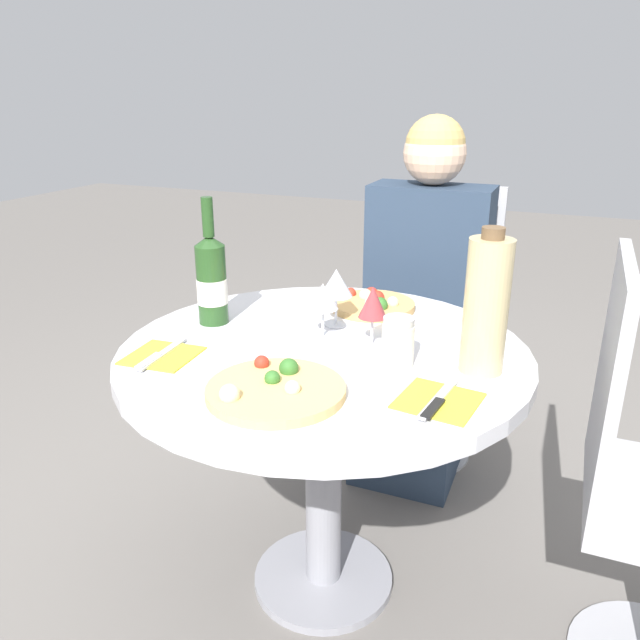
{
  "coord_description": "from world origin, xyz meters",
  "views": [
    {
      "loc": [
        0.52,
        -1.26,
        1.28
      ],
      "look_at": [
        0.02,
        -0.08,
        0.8
      ],
      "focal_mm": 35.0,
      "sensor_mm": 36.0,
      "label": 1
    }
  ],
  "objects": [
    {
      "name": "ground_plane",
      "position": [
        0.0,
        0.0,
        0.0
      ],
      "size": [
        12.0,
        12.0,
        0.0
      ],
      "primitive_type": "plane",
      "color": "slate",
      "rests_on": "ground"
    },
    {
      "name": "dining_table",
      "position": [
        0.0,
        0.0,
        0.58
      ],
      "size": [
        0.97,
        0.97,
        0.7
      ],
      "color": "gray",
      "rests_on": "ground_plane"
    },
    {
      "name": "chair_behind_diner",
      "position": [
        0.07,
        0.83,
        0.47
      ],
      "size": [
        0.43,
        0.43,
        0.97
      ],
      "rotation": [
        0.0,
        0.0,
        3.14
      ],
      "color": "#ADADB2",
      "rests_on": "ground_plane"
    },
    {
      "name": "seated_diner",
      "position": [
        0.07,
        0.68,
        0.55
      ],
      "size": [
        0.4,
        0.41,
        1.21
      ],
      "rotation": [
        0.0,
        0.0,
        3.14
      ],
      "color": "#28384C",
      "rests_on": "ground_plane"
    },
    {
      "name": "pizza_large",
      "position": [
        0.0,
        -0.26,
        0.71
      ],
      "size": [
        0.28,
        0.28,
        0.05
      ],
      "color": "#DBB26B",
      "rests_on": "dining_table"
    },
    {
      "name": "pizza_small_far",
      "position": [
        0.02,
        0.31,
        0.72
      ],
      "size": [
        0.23,
        0.23,
        0.05
      ],
      "color": "tan",
      "rests_on": "dining_table"
    },
    {
      "name": "wine_bottle",
      "position": [
        -0.33,
        0.05,
        0.82
      ],
      "size": [
        0.08,
        0.08,
        0.33
      ],
      "color": "#23471E",
      "rests_on": "dining_table"
    },
    {
      "name": "tall_carafe",
      "position": [
        0.36,
        0.01,
        0.85
      ],
      "size": [
        0.09,
        0.09,
        0.32
      ],
      "color": "tan",
      "rests_on": "dining_table"
    },
    {
      "name": "sugar_shaker",
      "position": [
        0.19,
        -0.03,
        0.76
      ],
      "size": [
        0.07,
        0.07,
        0.11
      ],
      "color": "silver",
      "rests_on": "dining_table"
    },
    {
      "name": "wine_glass_front_left",
      "position": [
        -0.03,
        0.06,
        0.8
      ],
      "size": [
        0.08,
        0.08,
        0.14
      ],
      "color": "silver",
      "rests_on": "dining_table"
    },
    {
      "name": "wine_glass_back_left",
      "position": [
        -0.03,
        0.15,
        0.81
      ],
      "size": [
        0.08,
        0.08,
        0.15
      ],
      "color": "silver",
      "rests_on": "dining_table"
    },
    {
      "name": "wine_glass_front_right",
      "position": [
        0.1,
        0.06,
        0.8
      ],
      "size": [
        0.07,
        0.07,
        0.15
      ],
      "color": "silver",
      "rests_on": "dining_table"
    },
    {
      "name": "place_setting_left",
      "position": [
        -0.32,
        -0.2,
        0.7
      ],
      "size": [
        0.16,
        0.19,
        0.01
      ],
      "color": "yellow",
      "rests_on": "dining_table"
    },
    {
      "name": "place_setting_right",
      "position": [
        0.31,
        -0.17,
        0.7
      ],
      "size": [
        0.17,
        0.19,
        0.01
      ],
      "color": "yellow",
      "rests_on": "dining_table"
    }
  ]
}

